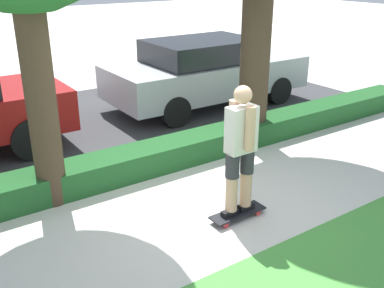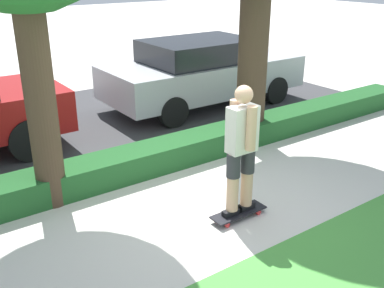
{
  "view_description": "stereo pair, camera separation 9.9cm",
  "coord_description": "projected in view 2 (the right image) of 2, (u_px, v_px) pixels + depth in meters",
  "views": [
    {
      "loc": [
        -3.1,
        -4.06,
        3.03
      ],
      "look_at": [
        0.07,
        0.6,
        0.75
      ],
      "focal_mm": 42.0,
      "sensor_mm": 36.0,
      "label": 1
    },
    {
      "loc": [
        -3.18,
        -4.0,
        3.03
      ],
      "look_at": [
        0.07,
        0.6,
        0.75
      ],
      "focal_mm": 42.0,
      "sensor_mm": 36.0,
      "label": 2
    }
  ],
  "objects": [
    {
      "name": "ground_plane",
      "position": [
        214.0,
        212.0,
        5.87
      ],
      "size": [
        60.0,
        60.0,
        0.0
      ],
      "primitive_type": "plane",
      "color": "beige"
    },
    {
      "name": "skateboard",
      "position": [
        239.0,
        213.0,
        5.72
      ],
      "size": [
        0.77,
        0.24,
        0.09
      ],
      "color": "black",
      "rests_on": "ground_plane"
    },
    {
      "name": "parked_car_middle",
      "position": [
        203.0,
        71.0,
        10.03
      ],
      "size": [
        4.52,
        1.96,
        1.48
      ],
      "rotation": [
        0.0,
        0.0,
        -0.0
      ],
      "color": "#B7B7BC",
      "rests_on": "ground_plane"
    },
    {
      "name": "skater_person",
      "position": [
        241.0,
        148.0,
        5.39
      ],
      "size": [
        0.49,
        0.42,
        1.65
      ],
      "color": "black",
      "rests_on": "skateboard"
    },
    {
      "name": "hedge_row",
      "position": [
        151.0,
        158.0,
        7.01
      ],
      "size": [
        12.53,
        0.6,
        0.4
      ],
      "color": "#1E5123",
      "rests_on": "ground_plane"
    },
    {
      "name": "street_asphalt",
      "position": [
        86.0,
        124.0,
        9.05
      ],
      "size": [
        12.53,
        5.0,
        0.01
      ],
      "color": "#38383A",
      "rests_on": "ground_plane"
    }
  ]
}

